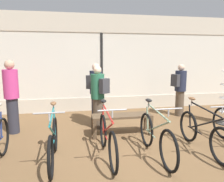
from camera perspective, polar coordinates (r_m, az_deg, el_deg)
name	(u,v)px	position (r m, az deg, el deg)	size (l,w,h in m)	color
ground_plane	(127,151)	(4.46, 3.84, -15.27)	(24.00, 24.00, 0.00)	brown
shop_back_wall	(102,62)	(7.38, -2.75, 7.53)	(12.00, 0.08, 3.20)	beige
bicycle_left	(53,142)	(4.01, -15.12, -12.62)	(0.46, 1.68, 1.02)	black
bicycle_center_left	(107,137)	(4.03, -1.25, -12.04)	(0.46, 1.74, 1.02)	black
bicycle_center_right	(156,136)	(4.16, 11.39, -11.55)	(0.46, 1.73, 1.03)	black
bicycle_right	(203,133)	(4.64, 22.59, -10.04)	(0.46, 1.74, 1.01)	black
display_bench	(122,118)	(5.17, 2.56, -7.14)	(1.40, 0.44, 0.48)	brown
customer_near_rack	(98,95)	(5.51, -3.62, -1.16)	(0.52, 0.56, 1.60)	brown
customer_by_window	(96,91)	(6.04, -4.29, 0.02)	(0.53, 0.56, 1.65)	#2D2D38
customer_mid_floor	(180,88)	(7.01, 17.30, 0.67)	(0.55, 0.45, 1.60)	brown
customer_near_bench	(12,95)	(5.67, -24.76, -1.01)	(0.37, 0.37, 1.75)	#2D2D38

